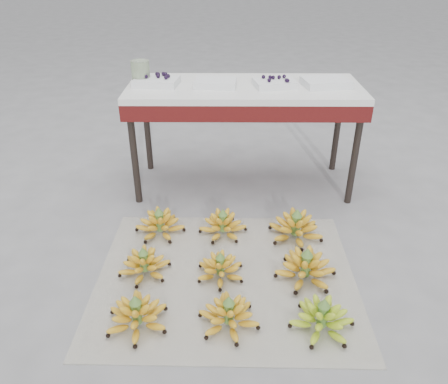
{
  "coord_description": "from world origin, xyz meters",
  "views": [
    {
      "loc": [
        -0.1,
        -1.62,
        1.42
      ],
      "look_at": [
        -0.12,
        0.41,
        0.27
      ],
      "focal_mm": 35.0,
      "sensor_mm": 36.0,
      "label": 1
    }
  ],
  "objects_px": {
    "bunch_mid_right": "(306,268)",
    "glass_jar": "(141,72)",
    "bunch_mid_center": "(220,268)",
    "bunch_front_left": "(137,315)",
    "bunch_front_center": "(229,315)",
    "bunch_front_right": "(322,318)",
    "newspaper_mat": "(226,277)",
    "tray_far_left": "(157,81)",
    "tray_left": "(215,83)",
    "vendor_table": "(244,98)",
    "tray_far_right": "(326,82)",
    "bunch_back_right": "(296,228)",
    "tray_right": "(275,83)",
    "bunch_mid_left": "(144,264)",
    "bunch_back_left": "(160,224)",
    "bunch_back_center": "(223,225)"
  },
  "relations": [
    {
      "from": "bunch_mid_right",
      "to": "tray_far_left",
      "type": "bearing_deg",
      "value": 133.21
    },
    {
      "from": "bunch_mid_left",
      "to": "tray_right",
      "type": "xyz_separation_m",
      "value": [
        0.69,
        0.91,
        0.64
      ]
    },
    {
      "from": "bunch_front_left",
      "to": "bunch_mid_left",
      "type": "xyz_separation_m",
      "value": [
        -0.03,
        0.34,
        -0.0
      ]
    },
    {
      "from": "bunch_front_right",
      "to": "glass_jar",
      "type": "distance_m",
      "value": 1.75
    },
    {
      "from": "bunch_front_center",
      "to": "tray_far_right",
      "type": "bearing_deg",
      "value": 49.01
    },
    {
      "from": "bunch_mid_center",
      "to": "tray_far_left",
      "type": "relative_size",
      "value": 1.07
    },
    {
      "from": "bunch_front_center",
      "to": "bunch_front_right",
      "type": "bearing_deg",
      "value": -18.68
    },
    {
      "from": "bunch_front_center",
      "to": "bunch_mid_left",
      "type": "height_order",
      "value": "bunch_front_center"
    },
    {
      "from": "bunch_back_right",
      "to": "tray_right",
      "type": "bearing_deg",
      "value": 79.9
    },
    {
      "from": "tray_far_left",
      "to": "tray_left",
      "type": "relative_size",
      "value": 1.08
    },
    {
      "from": "vendor_table",
      "to": "tray_far_right",
      "type": "distance_m",
      "value": 0.5
    },
    {
      "from": "bunch_mid_right",
      "to": "vendor_table",
      "type": "height_order",
      "value": "vendor_table"
    },
    {
      "from": "bunch_mid_center",
      "to": "bunch_front_left",
      "type": "bearing_deg",
      "value": -154.95
    },
    {
      "from": "bunch_front_center",
      "to": "tray_right",
      "type": "bearing_deg",
      "value": 61.38
    },
    {
      "from": "bunch_back_left",
      "to": "bunch_front_left",
      "type": "bearing_deg",
      "value": -67.07
    },
    {
      "from": "vendor_table",
      "to": "tray_far_left",
      "type": "height_order",
      "value": "tray_far_left"
    },
    {
      "from": "newspaper_mat",
      "to": "bunch_mid_right",
      "type": "distance_m",
      "value": 0.39
    },
    {
      "from": "bunch_back_left",
      "to": "newspaper_mat",
      "type": "bearing_deg",
      "value": -21.75
    },
    {
      "from": "bunch_mid_center",
      "to": "bunch_front_center",
      "type": "bearing_deg",
      "value": -100.14
    },
    {
      "from": "bunch_mid_right",
      "to": "glass_jar",
      "type": "height_order",
      "value": "glass_jar"
    },
    {
      "from": "bunch_mid_left",
      "to": "tray_right",
      "type": "height_order",
      "value": "tray_right"
    },
    {
      "from": "bunch_front_left",
      "to": "bunch_mid_center",
      "type": "xyz_separation_m",
      "value": [
        0.35,
        0.32,
        -0.01
      ]
    },
    {
      "from": "tray_left",
      "to": "vendor_table",
      "type": "bearing_deg",
      "value": 6.74
    },
    {
      "from": "bunch_mid_center",
      "to": "tray_right",
      "type": "distance_m",
      "value": 1.18
    },
    {
      "from": "bunch_back_right",
      "to": "tray_far_right",
      "type": "relative_size",
      "value": 1.27
    },
    {
      "from": "bunch_front_left",
      "to": "newspaper_mat",
      "type": "bearing_deg",
      "value": 19.89
    },
    {
      "from": "bunch_front_right",
      "to": "tray_far_left",
      "type": "relative_size",
      "value": 1.09
    },
    {
      "from": "newspaper_mat",
      "to": "bunch_back_left",
      "type": "xyz_separation_m",
      "value": [
        -0.37,
        0.37,
        0.06
      ]
    },
    {
      "from": "bunch_front_left",
      "to": "tray_left",
      "type": "bearing_deg",
      "value": 56.07
    },
    {
      "from": "bunch_mid_center",
      "to": "tray_right",
      "type": "relative_size",
      "value": 1.1
    },
    {
      "from": "bunch_back_center",
      "to": "vendor_table",
      "type": "xyz_separation_m",
      "value": [
        0.12,
        0.59,
        0.54
      ]
    },
    {
      "from": "bunch_back_left",
      "to": "tray_far_left",
      "type": "xyz_separation_m",
      "value": [
        -0.05,
        0.59,
        0.64
      ]
    },
    {
      "from": "bunch_front_right",
      "to": "bunch_mid_right",
      "type": "height_order",
      "value": "bunch_mid_right"
    },
    {
      "from": "tray_right",
      "to": "tray_far_right",
      "type": "height_order",
      "value": "tray_right"
    },
    {
      "from": "bunch_mid_left",
      "to": "bunch_back_left",
      "type": "height_order",
      "value": "bunch_back_left"
    },
    {
      "from": "tray_right",
      "to": "bunch_back_right",
      "type": "bearing_deg",
      "value": -81.03
    },
    {
      "from": "bunch_mid_center",
      "to": "tray_left",
      "type": "xyz_separation_m",
      "value": [
        -0.04,
        0.94,
        0.64
      ]
    },
    {
      "from": "bunch_mid_center",
      "to": "bunch_back_left",
      "type": "relative_size",
      "value": 0.84
    },
    {
      "from": "tray_far_left",
      "to": "newspaper_mat",
      "type": "bearing_deg",
      "value": -66.24
    },
    {
      "from": "bunch_front_center",
      "to": "bunch_mid_right",
      "type": "distance_m",
      "value": 0.48
    },
    {
      "from": "newspaper_mat",
      "to": "vendor_table",
      "type": "relative_size",
      "value": 0.88
    },
    {
      "from": "tray_far_right",
      "to": "bunch_front_left",
      "type": "bearing_deg",
      "value": -127.41
    },
    {
      "from": "tray_left",
      "to": "tray_right",
      "type": "bearing_deg",
      "value": -1.08
    },
    {
      "from": "vendor_table",
      "to": "tray_far_right",
      "type": "height_order",
      "value": "tray_far_right"
    },
    {
      "from": "tray_far_right",
      "to": "bunch_back_left",
      "type": "bearing_deg",
      "value": -149.02
    },
    {
      "from": "bunch_back_left",
      "to": "tray_left",
      "type": "bearing_deg",
      "value": 85.36
    },
    {
      "from": "tray_far_left",
      "to": "tray_right",
      "type": "xyz_separation_m",
      "value": [
        0.71,
        -0.03,
        -0.0
      ]
    },
    {
      "from": "tray_far_right",
      "to": "tray_right",
      "type": "bearing_deg",
      "value": -177.29
    },
    {
      "from": "tray_right",
      "to": "tray_far_left",
      "type": "bearing_deg",
      "value": 177.65
    },
    {
      "from": "bunch_mid_left",
      "to": "vendor_table",
      "type": "relative_size",
      "value": 0.21
    }
  ]
}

